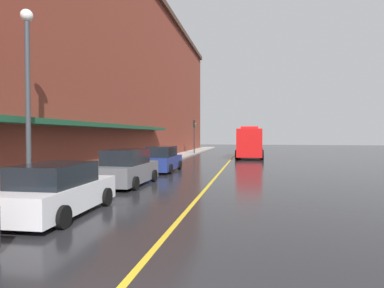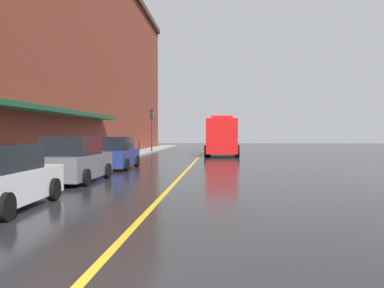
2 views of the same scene
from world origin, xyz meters
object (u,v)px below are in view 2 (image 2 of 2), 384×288
(fire_truck, at_px, (222,137))
(traffic_light_near, at_px, (152,122))
(parked_car_2, at_px, (74,161))
(parked_car_3, at_px, (116,154))

(fire_truck, bearing_deg, traffic_light_near, -126.57)
(parked_car_2, xyz_separation_m, parked_car_3, (0.08, 6.20, -0.03))
(fire_truck, relative_size, traffic_light_near, 1.98)
(fire_truck, xyz_separation_m, traffic_light_near, (-7.19, 5.44, 1.54))
(parked_car_2, height_order, traffic_light_near, traffic_light_near)
(parked_car_3, distance_m, traffic_light_near, 20.08)
(parked_car_3, height_order, fire_truck, fire_truck)
(traffic_light_near, bearing_deg, parked_car_2, -87.24)
(parked_car_3, distance_m, fire_truck, 15.61)
(parked_car_2, distance_m, fire_truck, 21.50)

